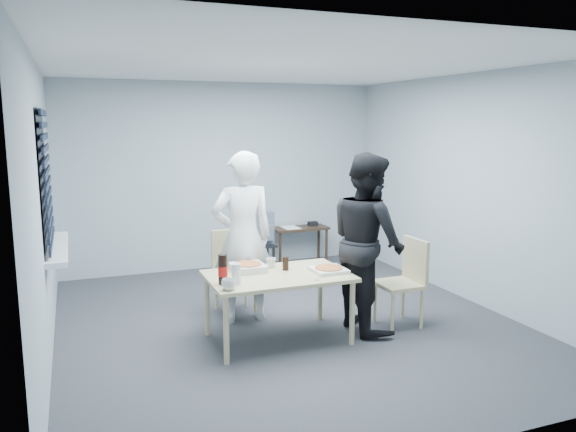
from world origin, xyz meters
name	(u,v)px	position (x,y,z in m)	size (l,w,h in m)	color
room	(49,190)	(-2.20, 0.40, 1.44)	(5.00, 5.00, 5.00)	#2B2B2F
dining_table	(278,281)	(-0.25, -0.39, 0.58)	(1.32, 0.84, 0.64)	beige
chair_far	(233,265)	(-0.41, 0.59, 0.51)	(0.42, 0.42, 0.89)	beige
chair_right	(406,276)	(1.11, -0.47, 0.51)	(0.42, 0.42, 0.89)	beige
person_white	(243,238)	(-0.40, 0.24, 0.89)	(0.65, 0.42, 1.77)	white
person_black	(367,241)	(0.70, -0.39, 0.89)	(0.86, 0.47, 1.77)	black
side_table	(300,232)	(1.08, 2.28, 0.46)	(0.81, 0.36, 0.54)	#372517
stool	(262,252)	(0.31, 1.76, 0.35)	(0.33, 0.33, 0.46)	black
backpack	(262,228)	(0.31, 1.75, 0.66)	(0.30, 0.22, 0.42)	#555963
pizza_box_a	(248,267)	(-0.47, -0.17, 0.68)	(0.31, 0.31, 0.08)	silver
pizza_box_b	(329,269)	(0.24, -0.47, 0.66)	(0.31, 0.31, 0.04)	silver
mug_a	(229,284)	(-0.81, -0.71, 0.69)	(0.12, 0.12, 0.10)	silver
mug_b	(271,263)	(-0.22, -0.13, 0.69)	(0.10, 0.10, 0.09)	silver
cola_glass	(286,263)	(-0.12, -0.27, 0.71)	(0.06, 0.06, 0.13)	black
soda_bottle	(223,270)	(-0.81, -0.51, 0.77)	(0.08, 0.08, 0.27)	black
plastic_cups	(237,274)	(-0.70, -0.56, 0.74)	(0.08, 0.08, 0.18)	silver
rubber_band	(317,280)	(0.02, -0.69, 0.65)	(0.06, 0.06, 0.00)	red
papers	(291,227)	(0.93, 2.28, 0.54)	(0.23, 0.31, 0.01)	white
black_box	(313,224)	(1.30, 2.32, 0.57)	(0.14, 0.10, 0.06)	black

